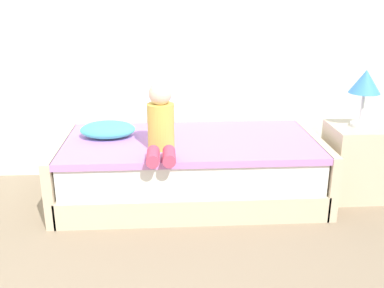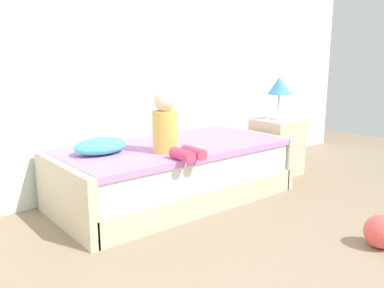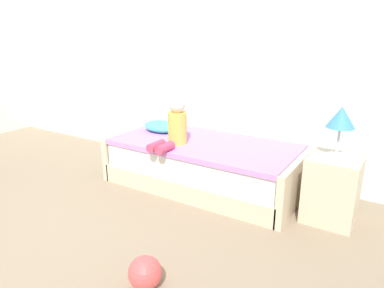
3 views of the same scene
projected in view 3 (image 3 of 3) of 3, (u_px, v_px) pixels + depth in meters
ground_plane at (15, 268)px, 2.57m from camera, size 9.20×9.20×0.00m
wall_rear at (199, 49)px, 4.23m from camera, size 7.20×0.10×2.90m
bed at (204, 164)px, 3.89m from camera, size 2.11×1.00×0.50m
nightstand at (332, 189)px, 3.15m from camera, size 0.44×0.44×0.60m
table_lamp at (341, 120)px, 2.96m from camera, size 0.24×0.24×0.45m
child_figure at (175, 126)px, 3.68m from camera, size 0.20×0.51×0.50m
pillow at (161, 126)px, 4.21m from camera, size 0.44×0.30×0.13m
toy_ball at (145, 273)px, 2.34m from camera, size 0.23×0.23×0.23m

